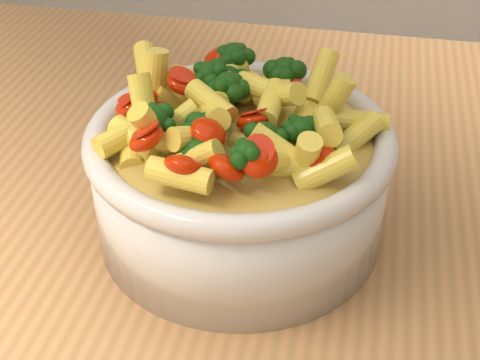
# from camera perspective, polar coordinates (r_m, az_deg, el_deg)

# --- Properties ---
(table) EXTENTS (1.20, 0.80, 0.90)m
(table) POSITION_cam_1_polar(r_m,az_deg,el_deg) (0.61, -2.74, -10.60)
(table) COLOR #B97F4F
(table) RESTS_ON ground
(serving_bowl) EXTENTS (0.23, 0.23, 0.10)m
(serving_bowl) POSITION_cam_1_polar(r_m,az_deg,el_deg) (0.50, -0.00, 0.11)
(serving_bowl) COLOR silver
(serving_bowl) RESTS_ON table
(pasta_salad) EXTENTS (0.18, 0.18, 0.04)m
(pasta_salad) POSITION_cam_1_polar(r_m,az_deg,el_deg) (0.47, -0.00, 6.08)
(pasta_salad) COLOR #EED54B
(pasta_salad) RESTS_ON serving_bowl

